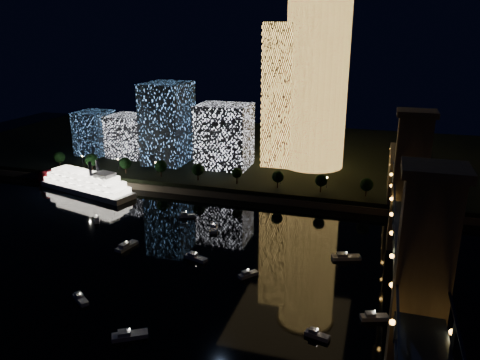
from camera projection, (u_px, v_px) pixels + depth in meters
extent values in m
plane|color=black|center=(182.00, 288.00, 142.99)|extent=(520.00, 520.00, 0.00)
cube|color=black|center=(287.00, 154.00, 287.92)|extent=(420.00, 160.00, 5.00)
cube|color=#6B5E4C|center=(254.00, 197.00, 217.20)|extent=(420.00, 6.00, 3.00)
cylinder|color=#FFBB51|center=(316.00, 85.00, 242.30)|extent=(32.00, 32.00, 86.54)
cube|color=#FFBB51|center=(288.00, 96.00, 248.53)|extent=(23.35, 23.35, 74.29)
cube|color=white|center=(224.00, 136.00, 249.39)|extent=(27.16, 22.98, 33.42)
cube|color=#518DDD|center=(168.00, 123.00, 257.14)|extent=(21.84, 28.39, 43.68)
cube|color=white|center=(132.00, 136.00, 271.99)|extent=(23.90, 21.73, 23.90)
cube|color=#518DDD|center=(95.00, 132.00, 277.42)|extent=(17.95, 19.74, 25.13)
cube|color=navy|center=(414.00, 265.00, 119.36)|extent=(10.00, 260.00, 2.00)
cube|color=#6B5E4C|center=(409.00, 184.00, 163.06)|extent=(11.00, 9.00, 48.00)
cube|color=#6B5E4C|center=(421.00, 283.00, 99.32)|extent=(11.00, 9.00, 48.00)
cube|color=#6B5E4C|center=(417.00, 113.00, 155.44)|extent=(13.00, 11.00, 2.00)
cube|color=#6B5E4C|center=(436.00, 170.00, 91.70)|extent=(13.00, 11.00, 2.00)
cube|color=navy|center=(396.00, 238.00, 118.62)|extent=(0.50, 150.00, 0.50)
cube|color=navy|center=(438.00, 243.00, 115.83)|extent=(0.50, 150.00, 0.50)
cube|color=#6B5E4C|center=(402.00, 178.00, 212.40)|extent=(12.00, 40.00, 23.00)
cube|color=navy|center=(396.00, 333.00, 86.91)|extent=(0.50, 0.50, 7.00)
cube|color=navy|center=(395.00, 272.00, 108.76)|extent=(0.50, 0.50, 7.00)
cube|color=navy|center=(394.00, 232.00, 130.61)|extent=(0.50, 0.50, 7.00)
cube|color=navy|center=(394.00, 203.00, 152.47)|extent=(0.50, 0.50, 7.00)
cube|color=navy|center=(393.00, 181.00, 174.32)|extent=(0.50, 0.50, 7.00)
sphere|color=#FFA238|center=(392.00, 256.00, 120.35)|extent=(1.20, 1.20, 1.20)
sphere|color=#FFA238|center=(391.00, 199.00, 161.32)|extent=(1.20, 1.20, 1.20)
sphere|color=#FFA238|center=(391.00, 165.00, 202.30)|extent=(1.20, 1.20, 1.20)
cube|color=silver|center=(87.00, 189.00, 227.83)|extent=(55.02, 25.74, 2.68)
cube|color=white|center=(86.00, 184.00, 227.04)|extent=(50.42, 23.51, 2.46)
cube|color=white|center=(86.00, 180.00, 226.29)|extent=(45.81, 21.27, 2.46)
cube|color=white|center=(85.00, 175.00, 225.54)|extent=(39.04, 18.46, 2.46)
cube|color=silver|center=(104.00, 175.00, 218.12)|extent=(10.37, 8.79, 2.01)
cylinder|color=black|center=(90.00, 169.00, 218.95)|extent=(1.57, 1.57, 6.71)
cylinder|color=black|center=(98.00, 167.00, 222.57)|extent=(1.57, 1.57, 6.71)
cylinder|color=maroon|center=(51.00, 177.00, 240.76)|extent=(10.16, 11.74, 7.83)
cube|color=silver|center=(97.00, 220.00, 193.34)|extent=(5.11, 6.58, 1.20)
cube|color=silver|center=(97.00, 218.00, 192.11)|extent=(2.60, 2.80, 1.00)
sphere|color=white|center=(97.00, 215.00, 192.73)|extent=(0.36, 0.36, 0.36)
cube|color=silver|center=(187.00, 216.00, 197.43)|extent=(7.48, 4.88, 1.20)
cube|color=silver|center=(184.00, 213.00, 196.99)|extent=(3.03, 2.68, 1.00)
sphere|color=white|center=(186.00, 211.00, 196.82)|extent=(0.36, 0.36, 0.36)
cube|color=silver|center=(214.00, 228.00, 184.87)|extent=(5.37, 9.25, 1.20)
cube|color=silver|center=(214.00, 224.00, 185.79)|extent=(3.12, 3.64, 1.00)
sphere|color=white|center=(214.00, 224.00, 184.26)|extent=(0.36, 0.36, 0.36)
cube|color=silver|center=(248.00, 275.00, 149.73)|extent=(5.91, 6.50, 1.20)
cube|color=silver|center=(246.00, 272.00, 148.88)|extent=(2.83, 2.91, 1.00)
sphere|color=white|center=(248.00, 269.00, 149.12)|extent=(0.36, 0.36, 0.36)
cube|color=silver|center=(374.00, 317.00, 127.41)|extent=(7.89, 4.73, 1.20)
cube|color=silver|center=(371.00, 314.00, 127.04)|extent=(3.12, 2.71, 1.00)
sphere|color=white|center=(375.00, 311.00, 126.80)|extent=(0.36, 0.36, 0.36)
cube|color=silver|center=(81.00, 300.00, 135.85)|extent=(7.12, 5.79, 1.20)
cube|color=silver|center=(79.00, 295.00, 136.30)|extent=(3.07, 2.90, 1.00)
sphere|color=white|center=(80.00, 294.00, 135.24)|extent=(0.36, 0.36, 0.36)
cube|color=silver|center=(196.00, 258.00, 160.72)|extent=(8.96, 5.02, 1.20)
cube|color=silver|center=(193.00, 254.00, 161.05)|extent=(3.49, 2.97, 1.00)
sphere|color=white|center=(196.00, 253.00, 160.11)|extent=(0.36, 0.36, 0.36)
cube|color=silver|center=(317.00, 335.00, 119.87)|extent=(6.78, 3.55, 1.20)
cube|color=silver|center=(314.00, 331.00, 120.00)|extent=(2.60, 2.17, 1.00)
sphere|color=white|center=(318.00, 329.00, 119.26)|extent=(0.36, 0.36, 0.36)
cube|color=silver|center=(346.00, 257.00, 161.20)|extent=(10.37, 6.25, 1.20)
cube|color=silver|center=(342.00, 254.00, 160.81)|extent=(4.11, 3.57, 1.00)
sphere|color=white|center=(347.00, 252.00, 160.59)|extent=(0.36, 0.36, 0.36)
cube|color=silver|center=(127.00, 246.00, 169.53)|extent=(4.80, 9.72, 1.20)
cube|color=silver|center=(124.00, 245.00, 168.03)|extent=(3.03, 3.68, 1.00)
sphere|color=white|center=(126.00, 241.00, 168.92)|extent=(0.36, 0.36, 0.36)
cube|color=silver|center=(130.00, 336.00, 119.81)|extent=(9.32, 7.23, 1.20)
cube|color=silver|center=(124.00, 333.00, 119.16)|extent=(3.96, 3.69, 1.00)
sphere|color=white|center=(129.00, 329.00, 119.21)|extent=(0.36, 0.36, 0.36)
cylinder|color=black|center=(60.00, 163.00, 251.69)|extent=(0.70, 0.70, 4.00)
sphere|color=black|center=(59.00, 157.00, 250.63)|extent=(6.11, 6.11, 6.11)
cylinder|color=black|center=(92.00, 166.00, 246.11)|extent=(0.70, 0.70, 4.00)
sphere|color=black|center=(91.00, 160.00, 245.04)|extent=(6.71, 6.71, 6.71)
cylinder|color=black|center=(126.00, 170.00, 240.53)|extent=(0.70, 0.70, 4.00)
sphere|color=black|center=(125.00, 163.00, 239.46)|extent=(6.21, 6.21, 6.21)
cylinder|color=black|center=(161.00, 173.00, 234.95)|extent=(0.70, 0.70, 4.00)
sphere|color=black|center=(161.00, 166.00, 233.88)|extent=(6.18, 6.18, 6.18)
cylinder|color=black|center=(198.00, 176.00, 229.36)|extent=(0.70, 0.70, 4.00)
sphere|color=black|center=(198.00, 169.00, 228.30)|extent=(6.04, 6.04, 6.04)
cylinder|color=black|center=(237.00, 180.00, 223.78)|extent=(0.70, 0.70, 4.00)
sphere|color=black|center=(237.00, 173.00, 222.71)|extent=(5.00, 5.00, 5.00)
cylinder|color=black|center=(278.00, 184.00, 218.20)|extent=(0.70, 0.70, 4.00)
sphere|color=black|center=(278.00, 177.00, 217.13)|extent=(5.60, 5.60, 5.60)
cylinder|color=black|center=(321.00, 188.00, 212.61)|extent=(0.70, 0.70, 4.00)
sphere|color=black|center=(321.00, 180.00, 211.55)|extent=(5.57, 5.57, 5.57)
cylinder|color=black|center=(366.00, 192.00, 207.03)|extent=(0.70, 0.70, 4.00)
sphere|color=black|center=(367.00, 184.00, 205.96)|extent=(5.92, 5.92, 5.92)
cylinder|color=black|center=(83.00, 161.00, 254.21)|extent=(0.24, 0.24, 5.00)
sphere|color=#FFCC7F|center=(82.00, 156.00, 253.36)|extent=(0.70, 0.70, 0.70)
cylinder|color=black|center=(118.00, 164.00, 248.07)|extent=(0.24, 0.24, 5.00)
sphere|color=#FFCC7F|center=(118.00, 159.00, 247.22)|extent=(0.70, 0.70, 0.70)
cylinder|color=black|center=(156.00, 168.00, 241.93)|extent=(0.24, 0.24, 5.00)
sphere|color=#FFCC7F|center=(155.00, 162.00, 241.08)|extent=(0.70, 0.70, 0.70)
cylinder|color=black|center=(195.00, 171.00, 235.79)|extent=(0.24, 0.24, 5.00)
sphere|color=#FFCC7F|center=(195.00, 166.00, 234.94)|extent=(0.70, 0.70, 0.70)
cylinder|color=black|center=(237.00, 175.00, 229.65)|extent=(0.24, 0.24, 5.00)
sphere|color=#FFCC7F|center=(237.00, 170.00, 228.80)|extent=(0.70, 0.70, 0.70)
cylinder|color=black|center=(280.00, 179.00, 223.51)|extent=(0.24, 0.24, 5.00)
sphere|color=#FFCC7F|center=(281.00, 173.00, 222.65)|extent=(0.70, 0.70, 0.70)
cylinder|color=black|center=(327.00, 183.00, 217.37)|extent=(0.24, 0.24, 5.00)
sphere|color=#FFCC7F|center=(327.00, 177.00, 216.51)|extent=(0.70, 0.70, 0.70)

